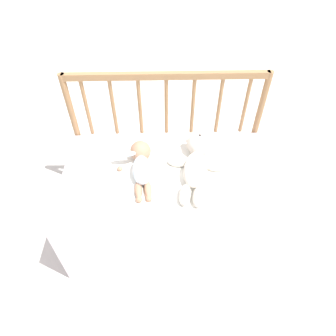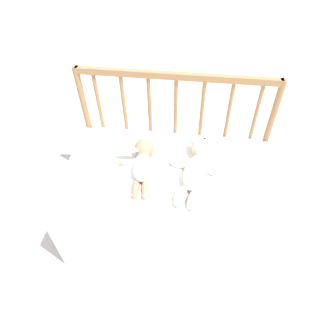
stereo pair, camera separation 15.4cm
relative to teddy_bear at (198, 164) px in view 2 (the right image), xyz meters
name	(u,v)px [view 2 (the right image)]	position (x,y,z in m)	size (l,w,h in m)	color
ground_plane	(168,225)	(-0.15, -0.05, -0.54)	(12.00, 12.00, 0.00)	silver
crib_mattress	(168,203)	(-0.15, -0.05, -0.29)	(1.13, 0.68, 0.48)	silver
crib_rail	(175,115)	(-0.15, 0.31, 0.07)	(1.13, 0.04, 0.88)	#997047
blanket	(172,176)	(-0.13, -0.05, -0.05)	(0.80, 0.55, 0.01)	white
teddy_bear	(198,164)	(0.00, 0.00, 0.00)	(0.32, 0.47, 0.14)	silver
baby	(143,161)	(-0.29, -0.01, 0.00)	(0.29, 0.38, 0.11)	white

